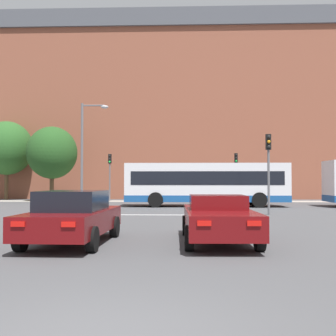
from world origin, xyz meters
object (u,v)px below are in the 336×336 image
traffic_light_near_right (269,160)px  pedestrian_waiting (140,190)px  bus_crossing_lead (206,183)px  pedestrian_walking_east (191,189)px  car_saloon_left (73,217)px  street_lamp_junction (87,144)px  car_roadster_right (218,218)px  traffic_light_far_left (110,169)px  traffic_light_far_right (236,169)px

traffic_light_near_right → pedestrian_waiting: traffic_light_near_right is taller
bus_crossing_lead → pedestrian_walking_east: size_ratio=6.17×
car_saloon_left → street_lamp_junction: 16.64m
car_roadster_right → traffic_light_near_right: 10.52m
traffic_light_far_left → traffic_light_near_right: traffic_light_near_right is taller
bus_crossing_lead → street_lamp_junction: bearing=-81.2°
bus_crossing_lead → traffic_light_far_left: (-7.80, 6.65, 1.15)m
car_roadster_right → pedestrian_waiting: pedestrian_waiting is taller
car_roadster_right → pedestrian_waiting: 23.87m
car_roadster_right → traffic_light_near_right: (3.39, 9.73, 2.11)m
bus_crossing_lead → traffic_light_far_left: size_ratio=2.72×
car_roadster_right → car_saloon_left: bearing=-175.5°
car_roadster_right → bus_crossing_lead: bearing=86.9°
traffic_light_far_right → car_roadster_right: bearing=-98.3°
traffic_light_far_left → traffic_light_near_right: (10.63, -13.68, 0.08)m
traffic_light_near_right → pedestrian_walking_east: traffic_light_near_right is taller
bus_crossing_lead → traffic_light_far_left: bearing=-130.5°
traffic_light_near_right → street_lamp_junction: size_ratio=0.60×
traffic_light_far_right → pedestrian_walking_east: (-3.73, 0.90, -1.68)m
traffic_light_near_right → pedestrian_walking_east: size_ratio=2.34×
traffic_light_far_left → car_roadster_right: bearing=-72.8°
traffic_light_far_right → pedestrian_waiting: size_ratio=2.47×
traffic_light_far_right → bus_crossing_lead: bearing=-114.1°
bus_crossing_lead → pedestrian_walking_east: (-0.91, 7.22, -0.52)m
traffic_light_far_right → traffic_light_far_left: size_ratio=1.01×
traffic_light_far_left → traffic_light_near_right: 17.33m
traffic_light_far_left → car_saloon_left: bearing=-82.4°
traffic_light_far_right → traffic_light_near_right: traffic_light_near_right is taller
car_roadster_right → traffic_light_far_right: traffic_light_far_right is taller
car_saloon_left → pedestrian_walking_east: bearing=83.0°
car_saloon_left → street_lamp_junction: street_lamp_junction is taller
car_saloon_left → traffic_light_far_left: (-3.19, 23.82, 1.96)m
bus_crossing_lead → car_roadster_right: bearing=-1.9°
car_roadster_right → pedestrian_walking_east: bearing=89.6°
bus_crossing_lead → traffic_light_near_right: traffic_light_near_right is taller
car_roadster_right → traffic_light_far_left: (-7.24, 23.42, 2.03)m
car_saloon_left → traffic_light_far_left: size_ratio=1.16×
traffic_light_far_right → pedestrian_waiting: bearing=177.6°
traffic_light_near_right → pedestrian_walking_east: (-3.74, 14.24, -1.75)m
street_lamp_junction → car_saloon_left: bearing=-78.1°
car_roadster_right → traffic_light_far_left: bearing=106.0°
street_lamp_junction → pedestrian_waiting: (2.78, 7.89, -3.25)m
traffic_light_far_left → street_lamp_junction: (-0.16, -7.89, 1.49)m
car_roadster_right → bus_crossing_lead: (0.56, 16.76, 0.89)m
traffic_light_far_right → traffic_light_far_left: traffic_light_far_right is taller
bus_crossing_lead → pedestrian_waiting: bus_crossing_lead is taller
bus_crossing_lead → pedestrian_walking_east: bearing=-172.8°
traffic_light_near_right → street_lamp_junction: 12.33m
car_roadster_right → bus_crossing_lead: size_ratio=0.45×
bus_crossing_lead → traffic_light_far_left: 10.32m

